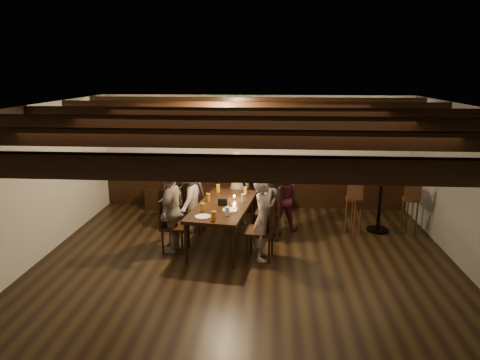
# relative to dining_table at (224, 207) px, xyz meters

# --- Properties ---
(room) EXTENTS (7.00, 7.00, 7.00)m
(room) POSITION_rel_dining_table_xyz_m (0.15, 0.87, 0.42)
(room) COLOR black
(room) RESTS_ON ground
(dining_table) EXTENTS (1.10, 1.99, 0.71)m
(dining_table) POSITION_rel_dining_table_xyz_m (0.00, 0.00, 0.00)
(dining_table) COLOR black
(dining_table) RESTS_ON floor
(chair_left_near) EXTENTS (0.45, 0.45, 0.87)m
(chair_left_near) POSITION_rel_dining_table_xyz_m (-0.65, 0.54, -0.39)
(chair_left_near) COLOR black
(chair_left_near) RESTS_ON floor
(chair_left_far) EXTENTS (0.46, 0.46, 0.89)m
(chair_left_far) POSITION_rel_dining_table_xyz_m (-0.77, -0.35, -0.38)
(chair_left_far) COLOR black
(chair_left_far) RESTS_ON floor
(chair_right_near) EXTENTS (0.50, 0.50, 0.97)m
(chair_right_near) POSITION_rel_dining_table_xyz_m (0.77, 0.35, -0.35)
(chair_right_near) COLOR black
(chair_right_near) RESTS_ON floor
(chair_right_far) EXTENTS (0.48, 0.48, 0.94)m
(chair_right_far) POSITION_rel_dining_table_xyz_m (0.65, -0.54, -0.36)
(chair_right_far) COLOR black
(chair_right_far) RESTS_ON floor
(person_bench_left) EXTENTS (0.66, 0.48, 1.25)m
(person_bench_left) POSITION_rel_dining_table_xyz_m (-0.77, 1.01, -0.02)
(person_bench_left) COLOR #292A2C
(person_bench_left) RESTS_ON floor
(person_bench_centre) EXTENTS (0.56, 0.41, 1.43)m
(person_bench_centre) POSITION_rel_dining_table_xyz_m (0.14, 1.04, 0.06)
(person_bench_centre) COLOR gray
(person_bench_centre) RESTS_ON floor
(person_bench_right) EXTENTS (0.65, 0.53, 1.21)m
(person_bench_right) POSITION_rel_dining_table_xyz_m (1.01, 0.77, -0.05)
(person_bench_right) COLOR #5E2032
(person_bench_right) RESTS_ON floor
(person_left_near) EXTENTS (0.57, 0.87, 1.26)m
(person_left_near) POSITION_rel_dining_table_xyz_m (-0.68, 0.55, -0.02)
(person_left_near) COLOR gray
(person_left_near) RESTS_ON floor
(person_left_far) EXTENTS (0.44, 0.84, 1.37)m
(person_left_far) POSITION_rel_dining_table_xyz_m (-0.80, -0.34, 0.04)
(person_left_far) COLOR gray
(person_left_far) RESTS_ON floor
(person_right_near) EXTENTS (0.50, 0.69, 1.30)m
(person_right_near) POSITION_rel_dining_table_xyz_m (0.80, 0.34, 0.00)
(person_right_near) COLOR #2B2A2D
(person_right_near) RESTS_ON floor
(person_right_far) EXTENTS (0.38, 0.52, 1.32)m
(person_right_far) POSITION_rel_dining_table_xyz_m (0.68, -0.55, 0.01)
(person_right_far) COLOR #AFA394
(person_right_far) RESTS_ON floor
(pint_a) EXTENTS (0.07, 0.07, 0.14)m
(pint_a) POSITION_rel_dining_table_xyz_m (-0.18, 0.73, 0.13)
(pint_a) COLOR #BF7219
(pint_a) RESTS_ON dining_table
(pint_b) EXTENTS (0.07, 0.07, 0.14)m
(pint_b) POSITION_rel_dining_table_xyz_m (0.34, 0.61, 0.13)
(pint_b) COLOR #BF7219
(pint_b) RESTS_ON dining_table
(pint_c) EXTENTS (0.07, 0.07, 0.14)m
(pint_c) POSITION_rel_dining_table_xyz_m (-0.28, 0.14, 0.13)
(pint_c) COLOR #BF7219
(pint_c) RESTS_ON dining_table
(pint_d) EXTENTS (0.07, 0.07, 0.14)m
(pint_d) POSITION_rel_dining_table_xyz_m (0.32, 0.16, 0.13)
(pint_d) COLOR silver
(pint_d) RESTS_ON dining_table
(pint_e) EXTENTS (0.07, 0.07, 0.14)m
(pint_e) POSITION_rel_dining_table_xyz_m (-0.28, -0.42, 0.13)
(pint_e) COLOR #BF7219
(pint_e) RESTS_ON dining_table
(pint_f) EXTENTS (0.07, 0.07, 0.14)m
(pint_f) POSITION_rel_dining_table_xyz_m (0.12, -0.57, 0.13)
(pint_f) COLOR silver
(pint_f) RESTS_ON dining_table
(pint_g) EXTENTS (0.07, 0.07, 0.14)m
(pint_g) POSITION_rel_dining_table_xyz_m (-0.06, -0.80, 0.13)
(pint_g) COLOR #BF7219
(pint_g) RESTS_ON dining_table
(plate_near) EXTENTS (0.24, 0.24, 0.01)m
(plate_near) POSITION_rel_dining_table_xyz_m (-0.24, -0.67, 0.07)
(plate_near) COLOR white
(plate_near) RESTS_ON dining_table
(plate_far) EXTENTS (0.24, 0.24, 0.01)m
(plate_far) POSITION_rel_dining_table_xyz_m (0.14, -0.32, 0.07)
(plate_far) COLOR white
(plate_far) RESTS_ON dining_table
(condiment_caddy) EXTENTS (0.15, 0.10, 0.12)m
(condiment_caddy) POSITION_rel_dining_table_xyz_m (-0.01, -0.05, 0.12)
(condiment_caddy) COLOR black
(condiment_caddy) RESTS_ON dining_table
(candle) EXTENTS (0.05, 0.05, 0.05)m
(candle) POSITION_rel_dining_table_xyz_m (0.16, 0.28, 0.08)
(candle) COLOR beige
(candle) RESTS_ON dining_table
(high_top_table) EXTENTS (0.55, 0.55, 0.97)m
(high_top_table) POSITION_rel_dining_table_xyz_m (2.79, 0.81, -0.01)
(high_top_table) COLOR black
(high_top_table) RESTS_ON floor
(bar_stool_left) EXTENTS (0.32, 0.34, 0.99)m
(bar_stool_left) POSITION_rel_dining_table_xyz_m (2.29, 0.61, -0.28)
(bar_stool_left) COLOR #321B0F
(bar_stool_left) RESTS_ON floor
(bar_stool_right) EXTENTS (0.32, 0.34, 0.99)m
(bar_stool_right) POSITION_rel_dining_table_xyz_m (3.29, 0.66, -0.28)
(bar_stool_right) COLOR #321B0F
(bar_stool_right) RESTS_ON floor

